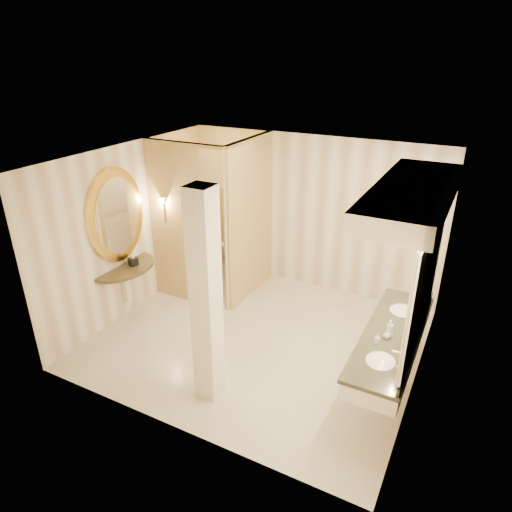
{
  "coord_description": "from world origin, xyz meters",
  "views": [
    {
      "loc": [
        2.61,
        -5.07,
        3.99
      ],
      "look_at": [
        -0.14,
        0.2,
        1.25
      ],
      "focal_mm": 32.0,
      "sensor_mm": 36.0,
      "label": 1
    }
  ],
  "objects": [
    {
      "name": "wall_sconce",
      "position": [
        -1.93,
        0.43,
        1.73
      ],
      "size": [
        0.14,
        0.14,
        0.42
      ],
      "color": "gold",
      "rests_on": "toilet_closet"
    },
    {
      "name": "vanity",
      "position": [
        1.98,
        -0.28,
        1.63
      ],
      "size": [
        0.75,
        2.37,
        2.09
      ],
      "color": "white",
      "rests_on": "floor"
    },
    {
      "name": "console_shelf",
      "position": [
        -2.21,
        -0.35,
        1.35
      ],
      "size": [
        1.12,
        1.12,
        2.01
      ],
      "color": "black",
      "rests_on": "floor"
    },
    {
      "name": "pillar",
      "position": [
        0.0,
        -1.31,
        1.35
      ],
      "size": [
        0.28,
        0.28,
        2.7
      ],
      "primitive_type": "cube",
      "color": "white",
      "rests_on": "floor"
    },
    {
      "name": "wall_front",
      "position": [
        0.0,
        -2.0,
        1.35
      ],
      "size": [
        4.5,
        0.02,
        2.7
      ],
      "primitive_type": "cube",
      "color": "white",
      "rests_on": "floor"
    },
    {
      "name": "wall_right",
      "position": [
        2.25,
        0.0,
        1.35
      ],
      "size": [
        0.02,
        4.0,
        2.7
      ],
      "primitive_type": "cube",
      "color": "white",
      "rests_on": "floor"
    },
    {
      "name": "tissue_box",
      "position": [
        -2.06,
        -0.26,
        0.94
      ],
      "size": [
        0.16,
        0.16,
        0.12
      ],
      "primitive_type": "cube",
      "rotation": [
        0.0,
        0.0,
        -0.33
      ],
      "color": "black",
      "rests_on": "console_shelf"
    },
    {
      "name": "wall_back",
      "position": [
        0.0,
        2.0,
        1.35
      ],
      "size": [
        4.5,
        0.02,
        2.7
      ],
      "primitive_type": "cube",
      "color": "white",
      "rests_on": "floor"
    },
    {
      "name": "floor",
      "position": [
        0.0,
        0.0,
        0.0
      ],
      "size": [
        4.5,
        4.5,
        0.0
      ],
      "primitive_type": "plane",
      "color": "silver",
      "rests_on": "ground"
    },
    {
      "name": "ceiling",
      "position": [
        0.0,
        0.0,
        2.7
      ],
      "size": [
        4.5,
        4.5,
        0.0
      ],
      "primitive_type": "plane",
      "rotation": [
        3.14,
        0.0,
        0.0
      ],
      "color": "silver",
      "rests_on": "wall_back"
    },
    {
      "name": "wall_left",
      "position": [
        -2.25,
        0.0,
        1.35
      ],
      "size": [
        0.02,
        4.0,
        2.7
      ],
      "primitive_type": "cube",
      "color": "white",
      "rests_on": "floor"
    },
    {
      "name": "toilet_closet",
      "position": [
        -1.12,
        0.97,
        1.39
      ],
      "size": [
        1.5,
        1.55,
        2.7
      ],
      "color": "#E3CE76",
      "rests_on": "floor"
    },
    {
      "name": "soap_bottle_a",
      "position": [
        1.83,
        -0.56,
        0.93
      ],
      "size": [
        0.07,
        0.07,
        0.12
      ],
      "primitive_type": "imported",
      "rotation": [
        0.0,
        0.0,
        0.3
      ],
      "color": "beige",
      "rests_on": "vanity"
    },
    {
      "name": "soap_bottle_c",
      "position": [
        1.92,
        -0.35,
        0.98
      ],
      "size": [
        0.1,
        0.1,
        0.22
      ],
      "primitive_type": "imported",
      "rotation": [
        0.0,
        0.0,
        -0.16
      ],
      "color": "#C6B28C",
      "rests_on": "vanity"
    },
    {
      "name": "toilet",
      "position": [
        -1.39,
        1.75,
        0.35
      ],
      "size": [
        0.42,
        0.7,
        0.7
      ],
      "primitive_type": "imported",
      "rotation": [
        0.0,
        0.0,
        3.19
      ],
      "color": "white",
      "rests_on": "floor"
    },
    {
      "name": "soap_bottle_b",
      "position": [
        1.91,
        -0.42,
        0.93
      ],
      "size": [
        0.09,
        0.09,
        0.11
      ],
      "primitive_type": "imported",
      "rotation": [
        0.0,
        0.0,
        0.0
      ],
      "color": "silver",
      "rests_on": "vanity"
    }
  ]
}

